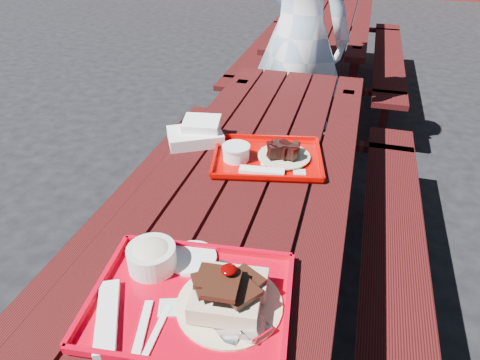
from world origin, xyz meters
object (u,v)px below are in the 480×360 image
at_px(picnic_table_far, 326,37).
at_px(far_tray, 265,156).
at_px(picnic_table_near, 250,215).
at_px(near_tray, 192,286).
at_px(person, 299,34).

relative_size(picnic_table_far, far_tray, 4.97).
distance_m(picnic_table_near, near_tray, 0.66).
bearing_deg(near_tray, person, 91.91).
height_order(far_tray, person, person).
distance_m(picnic_table_near, person, 1.49).
bearing_deg(person, picnic_table_far, -75.37).
distance_m(picnic_table_near, picnic_table_far, 2.80).
bearing_deg(picnic_table_near, person, 92.52).
relative_size(picnic_table_near, far_tray, 4.97).
relative_size(picnic_table_far, person, 1.32).
xyz_separation_m(picnic_table_near, far_tray, (0.03, 0.12, 0.21)).
xyz_separation_m(picnic_table_near, person, (-0.06, 1.45, 0.35)).
bearing_deg(near_tray, picnic_table_near, 90.49).
bearing_deg(picnic_table_far, picnic_table_near, -90.00).
bearing_deg(picnic_table_far, near_tray, -89.91).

